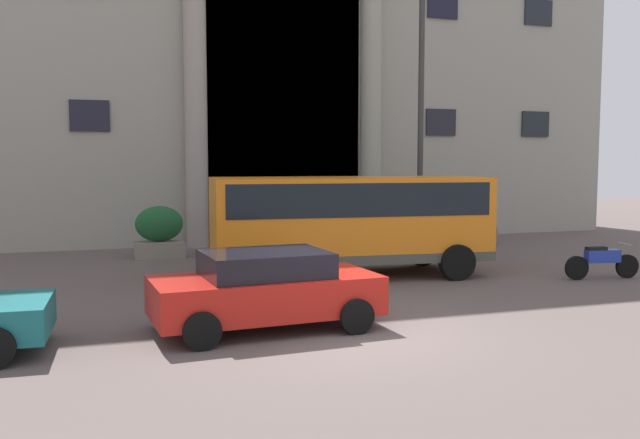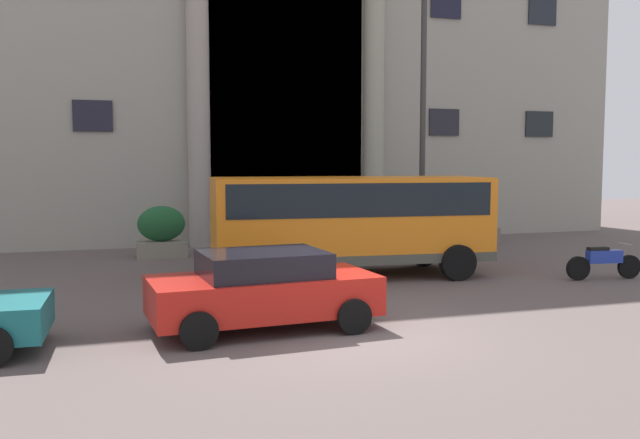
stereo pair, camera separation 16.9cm
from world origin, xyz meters
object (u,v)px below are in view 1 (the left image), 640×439
at_px(lamppost_plaza_centre, 421,98).
at_px(hedge_planter_entrance_left, 368,225).
at_px(motorcycle_near_kerb, 601,261).
at_px(orange_minibus, 350,217).
at_px(hedge_planter_far_east, 466,226).
at_px(parked_sedan_far, 265,289).
at_px(bus_stop_sign, 477,207).
at_px(hedge_planter_entrance_right, 159,233).

bearing_deg(lamppost_plaza_centre, hedge_planter_entrance_left, 116.77).
distance_m(motorcycle_near_kerb, lamppost_plaza_centre, 7.36).
bearing_deg(orange_minibus, motorcycle_near_kerb, -17.21).
relative_size(hedge_planter_far_east, parked_sedan_far, 0.51).
relative_size(bus_stop_sign, motorcycle_near_kerb, 1.23).
relative_size(bus_stop_sign, parked_sedan_far, 0.61).
xyz_separation_m(bus_stop_sign, parked_sedan_far, (-8.36, -6.79, -0.81)).
xyz_separation_m(orange_minibus, bus_stop_sign, (4.97, 2.08, -0.01)).
relative_size(hedge_planter_entrance_right, parked_sedan_far, 0.39).
height_order(orange_minibus, hedge_planter_entrance_left, orange_minibus).
bearing_deg(bus_stop_sign, hedge_planter_far_east, 65.84).
bearing_deg(hedge_planter_entrance_right, lamppost_plaza_centre, -14.04).
bearing_deg(orange_minibus, hedge_planter_entrance_right, 136.60).
bearing_deg(hedge_planter_entrance_left, orange_minibus, -117.16).
bearing_deg(bus_stop_sign, hedge_planter_entrance_right, 163.07).
xyz_separation_m(hedge_planter_entrance_left, parked_sedan_far, (-5.88, -9.57, -0.08)).
bearing_deg(motorcycle_near_kerb, orange_minibus, 165.17).
height_order(hedge_planter_entrance_right, hedge_planter_entrance_left, hedge_planter_entrance_left).
relative_size(hedge_planter_entrance_right, hedge_planter_entrance_left, 0.96).
height_order(orange_minibus, hedge_planter_entrance_right, orange_minibus).
relative_size(bus_stop_sign, hedge_planter_entrance_left, 1.48).
relative_size(orange_minibus, hedge_planter_entrance_left, 4.31).
height_order(orange_minibus, parked_sedan_far, orange_minibus).
relative_size(hedge_planter_entrance_left, motorcycle_near_kerb, 0.83).
xyz_separation_m(hedge_planter_far_east, parked_sedan_far, (-9.63, -9.62, 0.06)).
bearing_deg(parked_sedan_far, bus_stop_sign, 35.22).
xyz_separation_m(bus_stop_sign, hedge_planter_entrance_left, (-2.48, 2.79, -0.73)).
relative_size(orange_minibus, bus_stop_sign, 2.91).
relative_size(orange_minibus, hedge_planter_far_east, 3.48).
relative_size(hedge_planter_entrance_left, lamppost_plaza_centre, 0.20).
bearing_deg(motorcycle_near_kerb, lamppost_plaza_centre, 121.51).
bearing_deg(motorcycle_near_kerb, hedge_planter_entrance_right, 151.79).
xyz_separation_m(parked_sedan_far, lamppost_plaza_centre, (6.84, 7.67, 4.18)).
xyz_separation_m(orange_minibus, lamppost_plaza_centre, (3.45, 2.97, 3.36)).
xyz_separation_m(orange_minibus, motorcycle_near_kerb, (5.86, -2.38, -1.09)).
distance_m(hedge_planter_entrance_left, parked_sedan_far, 11.24).
xyz_separation_m(hedge_planter_far_east, lamppost_plaza_centre, (-2.79, -1.94, 4.23)).
xyz_separation_m(hedge_planter_far_east, hedge_planter_entrance_right, (-10.63, 0.02, 0.10)).
distance_m(orange_minibus, bus_stop_sign, 5.39).
bearing_deg(hedge_planter_entrance_right, hedge_planter_entrance_left, -0.53).
bearing_deg(lamppost_plaza_centre, hedge_planter_entrance_right, 165.96).
height_order(hedge_planter_entrance_left, parked_sedan_far, hedge_planter_entrance_left).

